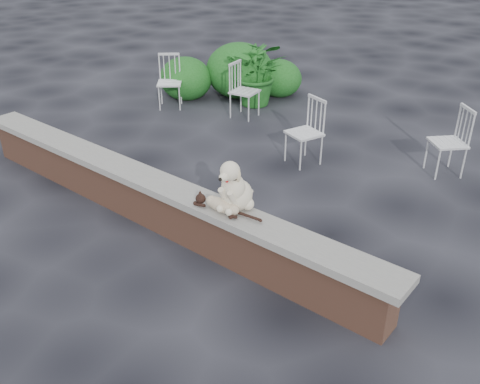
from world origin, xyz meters
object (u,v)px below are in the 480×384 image
Objects in this scene: cat at (222,204)px; chair_e at (245,91)px; chair_b at (304,132)px; chair_a at (169,82)px; dog at (237,183)px; chair_d at (448,142)px; potted_plant_b at (254,73)px; potted_plant_a at (258,73)px.

chair_e is (-2.46, 3.44, -0.19)m from cat.
chair_b and chair_a have the same top height.
chair_e is at bearing 122.34° from cat.
chair_a is (-3.90, 2.84, -0.39)m from dog.
chair_d is at bearing 70.06° from cat.
dog is at bearing -52.99° from chair_b.
chair_e is 0.90m from potted_plant_b.
chair_b is 2.83m from potted_plant_b.
chair_e is (1.36, 0.46, 0.00)m from chair_a.
dog reaches higher than chair_b.
chair_a is 0.90× the size of potted_plant_b.
dog is 0.62× the size of cat.
chair_a is 1.00× the size of chair_d.
chair_a is 1.60m from potted_plant_a.
potted_plant_a reaches higher than chair_d.
potted_plant_a is at bearing -146.24° from chair_d.
dog is 4.83m from potted_plant_a.
chair_a is 1.44m from chair_e.
chair_e is at bearing -71.46° from potted_plant_a.
cat is 3.59m from chair_d.
potted_plant_b is at bearing 19.09° from chair_e.
potted_plant_a reaches higher than potted_plant_b.
potted_plant_a is at bearing 161.79° from chair_b.
chair_b is at bearing -38.10° from potted_plant_a.
potted_plant_b is at bearing 145.96° from potted_plant_a.
potted_plant_a is at bearing 121.74° from dog.
chair_e is (-1.82, 0.94, 0.00)m from chair_b.
chair_d is at bearing -35.49° from chair_a.
potted_plant_b is at bearing 122.74° from dog.
chair_a is at bearing -135.62° from potted_plant_a.
cat is 0.86× the size of potted_plant_b.
chair_a is at bearing 138.80° from cat.
chair_b is at bearing -107.06° from chair_d.
chair_e is 0.71m from potted_plant_a.
chair_a is at bearing -168.71° from chair_b.
dog is 0.60× the size of chair_a.
chair_b reaches higher than cat.
chair_d is 3.78m from potted_plant_a.
chair_a is 4.88m from chair_d.
potted_plant_a is 0.26m from potted_plant_b.
potted_plant_a is at bearing -34.04° from potted_plant_b.
chair_d is at bearing -10.16° from potted_plant_a.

